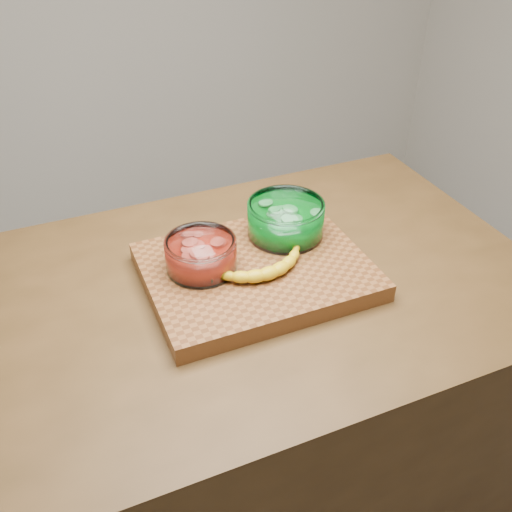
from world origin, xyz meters
name	(u,v)px	position (x,y,z in m)	size (l,w,h in m)	color
ground	(256,512)	(0.00, 0.00, 0.00)	(3.50, 3.50, 0.00)	#515256
counter	(256,417)	(0.00, 0.00, 0.45)	(1.20, 0.80, 0.90)	#472E15
cutting_board	(256,272)	(0.00, 0.00, 0.92)	(0.45, 0.35, 0.04)	brown
bowl_red	(201,255)	(-0.11, 0.03, 0.97)	(0.14, 0.14, 0.07)	white
bowl_green	(286,219)	(0.10, 0.08, 0.98)	(0.17, 0.17, 0.08)	white
banana	(261,266)	(0.00, -0.03, 0.96)	(0.24, 0.11, 0.03)	gold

